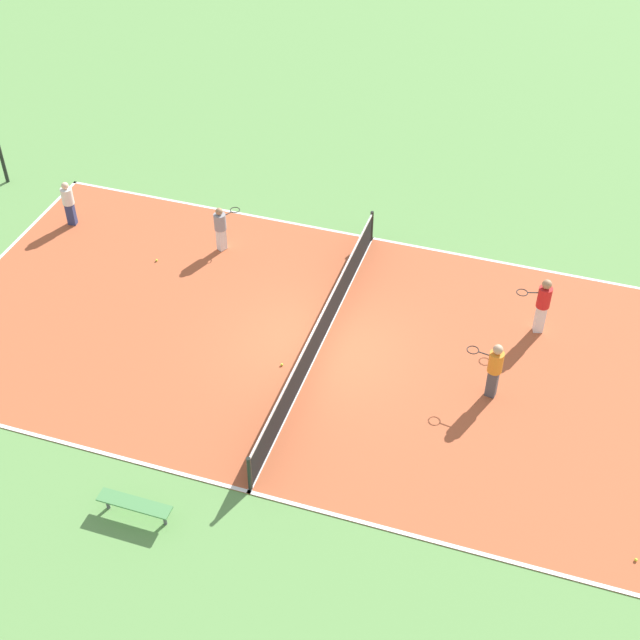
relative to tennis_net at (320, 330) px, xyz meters
name	(u,v)px	position (x,y,z in m)	size (l,w,h in m)	color
ground_plane	(320,346)	(0.00, 0.00, -0.54)	(80.00, 80.00, 0.00)	#60934C
court_surface	(320,345)	(0.00, 0.00, -0.53)	(10.33, 20.65, 0.02)	#B75633
tennis_net	(320,330)	(0.00, 0.00, 0.00)	(10.13, 0.10, 1.03)	black
bench	(135,505)	(-6.47, 2.09, -0.15)	(0.36, 1.68, 0.45)	#4C8C4C
player_center_orange	(494,367)	(-0.42, -4.59, 0.43)	(0.48, 0.97, 1.65)	#4C4C51
player_baseline_gray	(221,226)	(3.19, 4.13, 0.30)	(0.98, 0.71, 1.46)	white
player_far_white	(68,201)	(2.96, 9.10, 0.32)	(0.42, 0.42, 1.49)	navy
player_coach_red	(543,302)	(2.36, -5.39, 0.48)	(0.59, 0.99, 1.73)	white
tennis_ball_far_baseline	(282,365)	(-1.06, 0.70, -0.49)	(0.07, 0.07, 0.07)	#CCE033
tennis_ball_midcourt	(157,260)	(2.00, 5.75, -0.49)	(0.07, 0.07, 0.07)	#CCE033
tennis_ball_right_alley	(636,560)	(-4.29, -8.32, -0.49)	(0.07, 0.07, 0.07)	#CCE033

